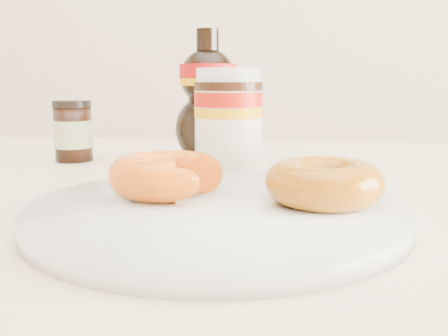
# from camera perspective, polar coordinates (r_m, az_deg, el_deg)

# --- Properties ---
(dining_table) EXTENTS (1.40, 0.90, 0.75)m
(dining_table) POSITION_cam_1_polar(r_m,az_deg,el_deg) (0.55, -3.18, -10.97)
(dining_table) COLOR beige
(dining_table) RESTS_ON ground
(plate) EXTENTS (0.30, 0.30, 0.02)m
(plate) POSITION_cam_1_polar(r_m,az_deg,el_deg) (0.41, -0.85, -4.93)
(plate) COLOR white
(plate) RESTS_ON dining_table
(donut_bitten) EXTENTS (0.12, 0.12, 0.03)m
(donut_bitten) POSITION_cam_1_polar(r_m,az_deg,el_deg) (0.44, -6.64, -0.76)
(donut_bitten) COLOR #EB5C0D
(donut_bitten) RESTS_ON plate
(donut_whole) EXTENTS (0.11, 0.11, 0.03)m
(donut_whole) POSITION_cam_1_polar(r_m,az_deg,el_deg) (0.41, 11.36, -1.62)
(donut_whole) COLOR #904B09
(donut_whole) RESTS_ON plate
(nutella_jar) EXTENTS (0.09, 0.09, 0.13)m
(nutella_jar) POSITION_cam_1_polar(r_m,az_deg,el_deg) (0.67, 0.50, 6.28)
(nutella_jar) COLOR white
(nutella_jar) RESTS_ON dining_table
(syrup_bottle) EXTENTS (0.12, 0.11, 0.18)m
(syrup_bottle) POSITION_cam_1_polar(r_m,az_deg,el_deg) (0.71, -1.86, 8.25)
(syrup_bottle) COLOR black
(syrup_bottle) RESTS_ON dining_table
(dark_jar) EXTENTS (0.05, 0.05, 0.09)m
(dark_jar) POSITION_cam_1_polar(r_m,az_deg,el_deg) (0.74, -16.87, 4.01)
(dark_jar) COLOR black
(dark_jar) RESTS_ON dining_table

